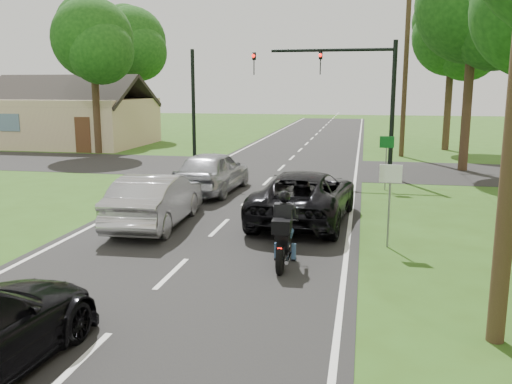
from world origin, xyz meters
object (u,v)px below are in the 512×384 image
Objects in this scene: motorcycle_rider at (284,236)px; traffic_signal at (350,84)px; silver_suv at (212,171)px; dark_suv at (305,196)px; sign_white at (390,186)px; sign_green at (387,150)px; silver_sedan at (156,200)px; utility_pole_far at (406,68)px.

motorcycle_rider is 0.32× the size of traffic_signal.
traffic_signal is (4.98, 4.88, 3.31)m from silver_suv.
traffic_signal is (1.01, 8.70, 3.35)m from dark_suv.
motorcycle_rider is 0.36× the size of dark_suv.
motorcycle_rider is at bearing -141.42° from sign_white.
motorcycle_rider is at bearing 94.25° from dark_suv.
sign_green reaches higher than dark_suv.
silver_sedan is at bearing 90.71° from silver_suv.
traffic_signal is 3.00× the size of sign_white.
silver_sedan is 11.85m from traffic_signal.
silver_suv is 15.68m from utility_pole_far.
dark_suv is at bearing -164.53° from silver_sedan.
traffic_signal is at bearing -132.29° from silver_suv.
traffic_signal is at bearing -120.12° from silver_sedan.
motorcycle_rider is at bearing -94.55° from traffic_signal.
sign_green reaches higher than motorcycle_rider.
sign_white is at bearing -91.43° from sign_green.
dark_suv is at bearing -96.61° from traffic_signal.
motorcycle_rider is 0.43× the size of silver_sedan.
silver_suv is 0.48× the size of utility_pole_far.
silver_sedan is 9.84m from sign_green.
dark_suv is at bearing 139.44° from silver_suv.
sign_green is (2.59, 9.91, 0.91)m from motorcycle_rider.
sign_green is at bearing 88.57° from sign_white.
sign_white is at bearing 36.88° from motorcycle_rider.
dark_suv is at bearing 135.71° from sign_white.
silver_sedan is 20.28m from utility_pole_far.
sign_white is at bearing 139.29° from silver_suv.
motorcycle_rider is 0.20× the size of utility_pole_far.
sign_white is (1.36, -11.02, -2.54)m from traffic_signal.
sign_white is at bearing 169.25° from silver_sedan.
sign_green is at bearing -136.56° from silver_sedan.
motorcycle_rider is 0.42× the size of silver_suv.
sign_white reaches higher than dark_suv.
sign_white is (6.35, -6.14, 0.77)m from silver_suv.
utility_pole_far reaches higher than traffic_signal.
silver_sedan is 0.73× the size of traffic_signal.
silver_suv is (0.24, 5.21, 0.05)m from silver_sedan.
utility_pole_far reaches higher than dark_suv.
utility_pole_far is at bearing 85.49° from sign_white.
silver_suv is at bearing -121.34° from utility_pole_far.
silver_sedan is at bearing -117.36° from traffic_signal.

